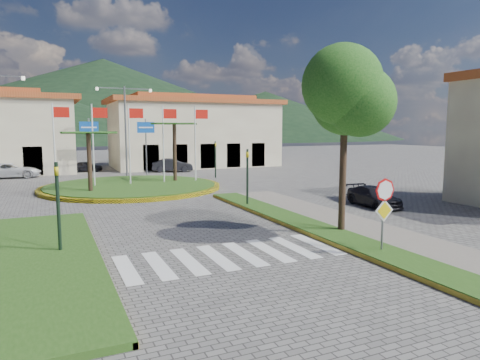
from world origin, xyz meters
name	(u,v)px	position (x,y,z in m)	size (l,w,h in m)	color
ground	(288,298)	(0.00, 0.00, 0.00)	(160.00, 160.00, 0.00)	#5A5856
sidewalk_right	(405,249)	(6.00, 2.00, 0.07)	(4.00, 28.00, 0.15)	gray
verge_right	(379,252)	(4.80, 2.00, 0.09)	(1.60, 28.00, 0.18)	#254C15
median_left	(17,261)	(-6.50, 6.00, 0.09)	(5.00, 14.00, 0.18)	#254C15
crosswalk	(228,256)	(0.00, 4.00, 0.01)	(8.00, 3.00, 0.01)	silver
roundabout_island	(132,186)	(0.00, 22.00, 0.17)	(12.70, 12.70, 6.00)	yellow
stop_sign	(384,203)	(4.90, 1.96, 1.79)	(0.80, 0.11, 2.65)	slate
deciduous_tree	(345,107)	(5.50, 5.00, 5.18)	(3.60, 3.60, 6.80)	black
traffic_light_left	(58,199)	(-5.20, 6.50, 1.94)	(0.15, 0.18, 3.20)	black
traffic_light_right	(247,172)	(4.50, 12.00, 1.94)	(0.15, 0.18, 3.20)	black
traffic_light_far	(215,156)	(8.00, 26.00, 1.94)	(0.18, 0.15, 3.20)	black
direction_sign_west	(89,137)	(-2.00, 30.97, 3.53)	(1.60, 0.14, 5.20)	slate
direction_sign_east	(146,137)	(3.00, 30.97, 3.53)	(1.60, 0.14, 5.20)	slate
street_lamp_centre	(125,126)	(1.00, 30.00, 4.50)	(4.80, 0.16, 8.00)	slate
building_right	(194,132)	(10.00, 38.00, 3.90)	(19.08, 9.54, 8.05)	#C7B697
hill_far_mid	(104,100)	(15.00, 160.00, 15.00)	(180.00, 180.00, 30.00)	black
hill_far_east	(265,116)	(70.00, 135.00, 9.00)	(120.00, 120.00, 18.00)	black
hill_near_back	(28,115)	(-10.00, 130.00, 8.00)	(110.00, 110.00, 16.00)	black
white_van	(11,170)	(-8.39, 33.01, 0.66)	(2.19, 4.75, 1.32)	silver
car_dark_a	(86,167)	(-1.96, 36.06, 0.52)	(1.24, 3.08, 1.05)	black
car_dark_b	(172,165)	(5.87, 32.43, 0.66)	(1.40, 4.00, 1.32)	black
car_side_right	(374,197)	(11.00, 9.29, 0.55)	(1.53, 3.77, 1.09)	black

